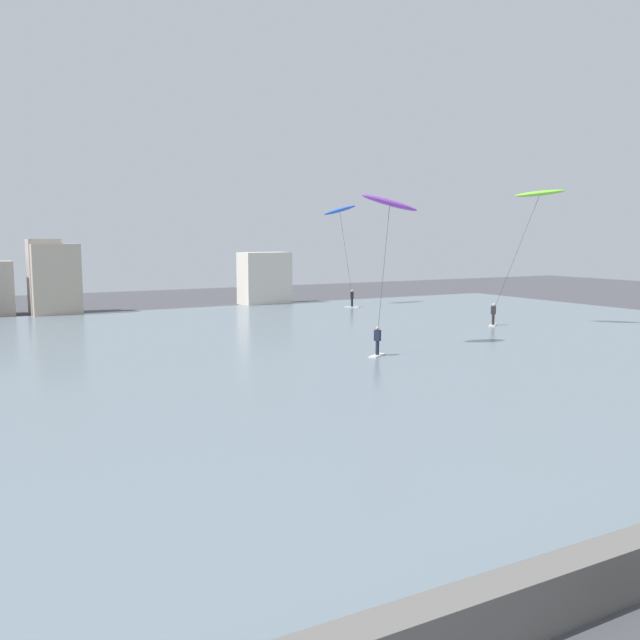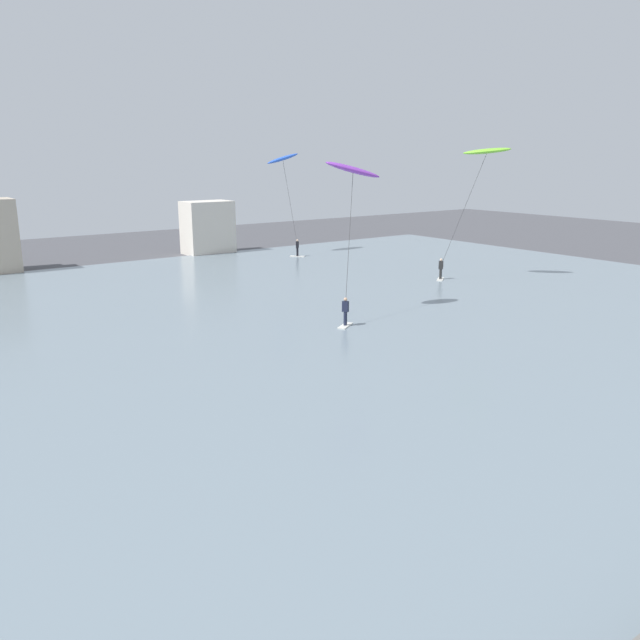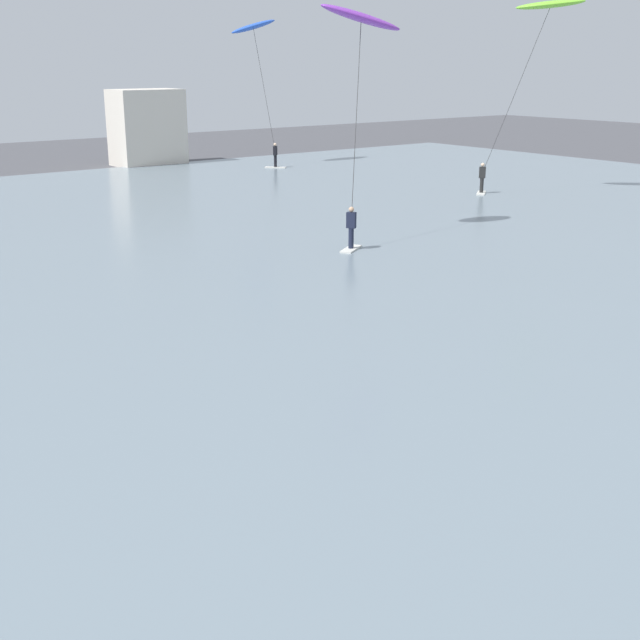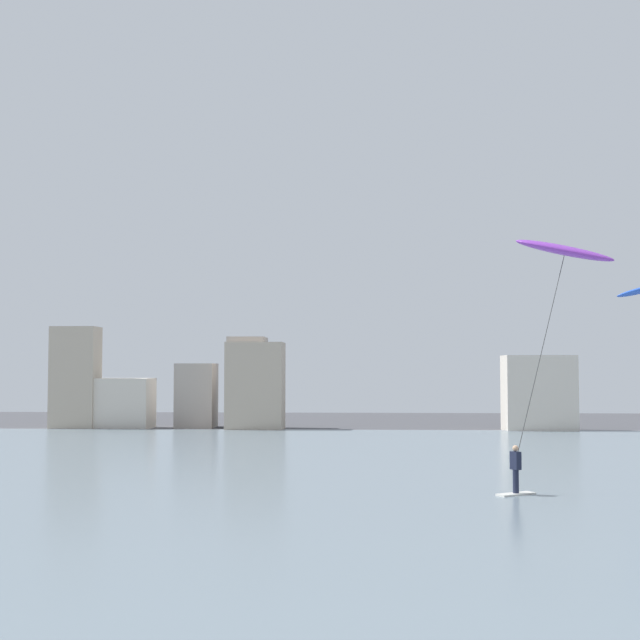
# 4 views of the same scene
# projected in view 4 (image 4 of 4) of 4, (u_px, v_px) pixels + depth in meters

# --- Properties ---
(water_bay) EXTENTS (84.00, 52.00, 0.10)m
(water_bay) POSITION_uv_depth(u_px,v_px,m) (286.00, 480.00, 33.16)
(water_bay) COLOR slate
(water_bay) RESTS_ON ground
(far_shore_buildings) EXTENTS (36.13, 5.16, 7.19)m
(far_shore_buildings) POSITION_uv_depth(u_px,v_px,m) (262.00, 389.00, 60.87)
(far_shore_buildings) COLOR #B7A893
(far_shore_buildings) RESTS_ON ground
(kitesurfer_purple) EXTENTS (4.81, 3.72, 9.16)m
(kitesurfer_purple) POSITION_uv_depth(u_px,v_px,m) (561.00, 267.00, 31.36)
(kitesurfer_purple) COLOR silver
(kitesurfer_purple) RESTS_ON water_bay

